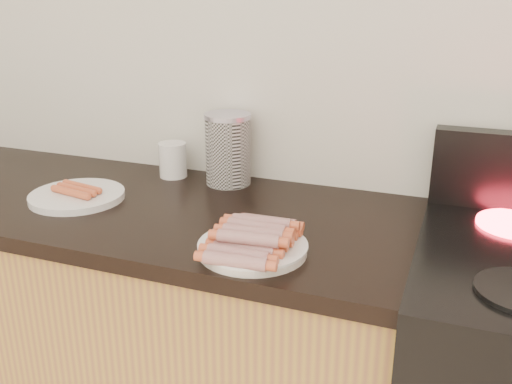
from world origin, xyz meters
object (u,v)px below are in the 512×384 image
at_px(side_plate, 77,196).
at_px(mug, 173,160).
at_px(main_plate, 253,249).
at_px(canister, 228,149).

relative_size(side_plate, mug, 2.44).
bearing_deg(main_plate, canister, 119.81).
bearing_deg(mug, side_plate, -119.05).
distance_m(side_plate, canister, 0.44).
height_order(side_plate, mug, mug).
relative_size(main_plate, canister, 1.14).
height_order(canister, mug, canister).
height_order(main_plate, mug, mug).
xyz_separation_m(side_plate, mug, (0.15, 0.27, 0.04)).
xyz_separation_m(main_plate, mug, (-0.42, 0.41, 0.04)).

